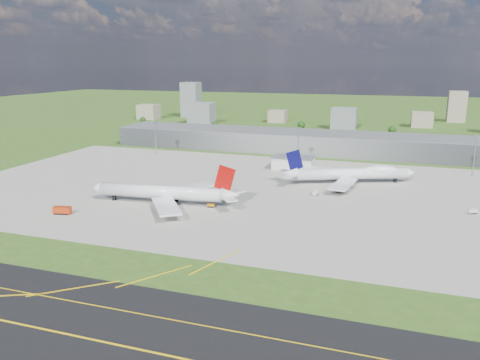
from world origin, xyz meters
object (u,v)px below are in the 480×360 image
(fire_truck, at_px, (62,210))
(tug_yellow, at_px, (211,206))
(airliner_blue_quad, at_px, (352,174))
(airliner_red_twin, at_px, (166,193))
(van_white_near, at_px, (316,193))
(van_white_far, at_px, (472,212))

(fire_truck, relative_size, tug_yellow, 2.22)
(airliner_blue_quad, height_order, tug_yellow, airliner_blue_quad)
(airliner_red_twin, bearing_deg, tug_yellow, 178.59)
(fire_truck, height_order, tug_yellow, fire_truck)
(airliner_red_twin, height_order, tug_yellow, airliner_red_twin)
(van_white_near, bearing_deg, airliner_red_twin, 127.64)
(airliner_blue_quad, xyz_separation_m, tug_yellow, (-60.86, -69.49, -4.78))
(airliner_red_twin, height_order, fire_truck, airliner_red_twin)
(airliner_blue_quad, relative_size, fire_truck, 8.67)
(airliner_red_twin, bearing_deg, van_white_near, -156.02)
(airliner_blue_quad, distance_m, van_white_near, 36.01)
(van_white_near, bearing_deg, airliner_blue_quad, -18.15)
(airliner_blue_quad, height_order, van_white_near, airliner_blue_quad)
(airliner_blue_quad, xyz_separation_m, fire_truck, (-122.92, -101.22, -3.90))
(airliner_red_twin, relative_size, van_white_near, 15.93)
(fire_truck, bearing_deg, airliner_red_twin, 26.47)
(airliner_blue_quad, xyz_separation_m, van_white_far, (59.27, -40.39, -4.58))
(fire_truck, bearing_deg, van_white_far, 7.04)
(airliner_red_twin, relative_size, van_white_far, 16.96)
(fire_truck, distance_m, van_white_far, 192.08)
(airliner_blue_quad, xyz_separation_m, van_white_near, (-15.72, -32.09, -4.49))
(fire_truck, height_order, van_white_near, fire_truck)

